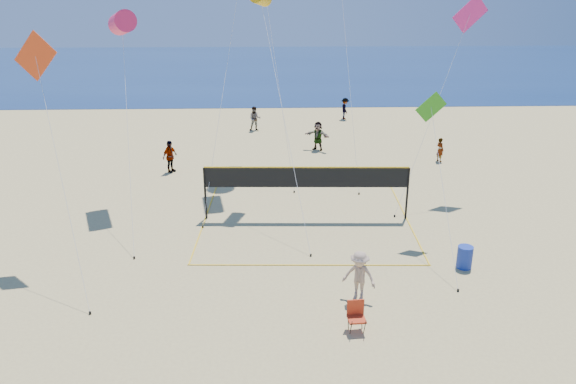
{
  "coord_description": "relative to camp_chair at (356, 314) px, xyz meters",
  "views": [
    {
      "loc": [
        -0.38,
        -12.25,
        10.53
      ],
      "look_at": [
        0.13,
        2.0,
        5.17
      ],
      "focal_mm": 35.0,
      "sensor_mm": 36.0,
      "label": 1
    }
  ],
  "objects": [
    {
      "name": "trash_barrel",
      "position": [
        4.88,
        4.04,
        -0.13
      ],
      "size": [
        0.7,
        0.7,
        0.9
      ],
      "primitive_type": "cylinder",
      "rotation": [
        0.0,
        0.0,
        -0.2
      ],
      "color": "#172F96",
      "rests_on": "ground"
    },
    {
      "name": "bystander_b",
      "position": [
        0.37,
        1.86,
        0.34
      ],
      "size": [
        1.37,
        1.14,
        1.84
      ],
      "primitive_type": "imported",
      "rotation": [
        0.0,
        0.0,
        -0.45
      ],
      "color": "tan",
      "rests_on": "ground"
    },
    {
      "name": "far_person_3",
      "position": [
        -3.73,
        26.03,
        0.32
      ],
      "size": [
        0.89,
        0.7,
        1.81
      ],
      "primitive_type": "imported",
      "rotation": [
        0.0,
        0.0,
        -0.01
      ],
      "color": "gray",
      "rests_on": "ground"
    },
    {
      "name": "far_person_2",
      "position": [
        7.91,
        17.83,
        0.17
      ],
      "size": [
        0.56,
        0.65,
        1.51
      ],
      "primitive_type": "imported",
      "rotation": [
        0.0,
        0.0,
        2.01
      ],
      "color": "gray",
      "rests_on": "ground"
    },
    {
      "name": "far_person_1",
      "position": [
        0.54,
        20.66,
        0.38
      ],
      "size": [
        1.8,
        1.43,
        1.91
      ],
      "primitive_type": "imported",
      "rotation": [
        0.0,
        0.0,
        -0.57
      ],
      "color": "gray",
      "rests_on": "ground"
    },
    {
      "name": "camp_chair",
      "position": [
        0.0,
        0.0,
        0.0
      ],
      "size": [
        0.59,
        0.72,
        1.14
      ],
      "rotation": [
        0.0,
        0.0,
        0.07
      ],
      "color": "#BB3115",
      "rests_on": "ground"
    },
    {
      "name": "kite_0",
      "position": [
        -9.53,
        12.38,
        8.13
      ],
      "size": [
        2.27,
        8.5,
        9.38
      ],
      "rotation": [
        0.0,
        0.0,
        0.39
      ],
      "color": "#E6255D",
      "rests_on": "ground"
    },
    {
      "name": "far_person_4",
      "position": [
        3.51,
        29.51,
        0.28
      ],
      "size": [
        0.71,
        1.15,
        1.73
      ],
      "primitive_type": "imported",
      "rotation": [
        0.0,
        0.0,
        1.63
      ],
      "color": "gray",
      "rests_on": "ground"
    },
    {
      "name": "kite_3",
      "position": [
        -11.24,
        6.06,
        7.04
      ],
      "size": [
        3.48,
        5.41,
        8.9
      ],
      "rotation": [
        0.0,
        0.0,
        -0.14
      ],
      "color": "#E53F14",
      "rests_on": "ground"
    },
    {
      "name": "far_person_0",
      "position": [
        -8.51,
        16.34,
        0.37
      ],
      "size": [
        1.0,
        1.18,
        1.9
      ],
      "primitive_type": "imported",
      "rotation": [
        0.0,
        0.0,
        0.99
      ],
      "color": "gray",
      "rests_on": "ground"
    },
    {
      "name": "kite_5",
      "position": [
        7.08,
        13.04,
        8.06
      ],
      "size": [
        5.0,
        4.29,
        9.99
      ],
      "rotation": [
        0.0,
        0.0,
        0.36
      ],
      "color": "#E12686",
      "rests_on": "ground"
    },
    {
      "name": "ocean",
      "position": [
        -2.34,
        58.95,
        -0.57
      ],
      "size": [
        140.0,
        50.0,
        0.03
      ],
      "primitive_type": "cube",
      "color": "navy",
      "rests_on": "ground"
    },
    {
      "name": "kite_4",
      "position": [
        3.99,
        6.96,
        4.71
      ],
      "size": [
        1.34,
        5.23,
        6.35
      ],
      "rotation": [
        0.0,
        0.0,
        0.26
      ],
      "color": "#2F961A",
      "rests_on": "ground"
    },
    {
      "name": "volleyball_net",
      "position": [
        -1.0,
        9.13,
        1.2
      ],
      "size": [
        10.0,
        9.85,
        2.58
      ],
      "rotation": [
        0.0,
        0.0,
        -0.04
      ],
      "color": "black",
      "rests_on": "ground"
    }
  ]
}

